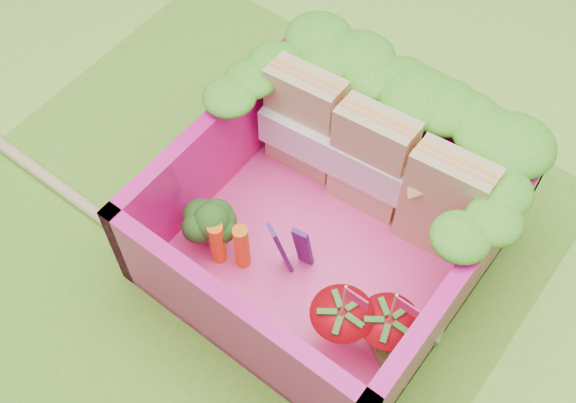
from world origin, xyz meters
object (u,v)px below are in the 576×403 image
(sandwich_stack, at_px, (372,162))
(chopsticks, at_px, (37,171))
(broccoli, at_px, (214,218))
(strawberry_right, at_px, (386,333))
(strawberry_left, at_px, (340,326))
(bento_box, at_px, (325,222))

(sandwich_stack, xyz_separation_m, chopsticks, (-1.39, -0.84, -0.32))
(broccoli, xyz_separation_m, chopsticks, (-0.97, -0.24, -0.20))
(sandwich_stack, relative_size, strawberry_right, 2.25)
(broccoli, relative_size, chopsticks, 0.16)
(broccoli, height_order, strawberry_left, strawberry_left)
(sandwich_stack, bearing_deg, strawberry_left, -65.35)
(bento_box, xyz_separation_m, chopsticks, (-1.39, -0.50, -0.25))
(sandwich_stack, relative_size, broccoli, 3.31)
(chopsticks, bearing_deg, broccoli, 14.03)
(broccoli, bearing_deg, chopsticks, -165.97)
(chopsticks, bearing_deg, sandwich_stack, 31.08)
(broccoli, bearing_deg, strawberry_right, 1.69)
(sandwich_stack, xyz_separation_m, broccoli, (-0.43, -0.60, -0.12))
(bento_box, relative_size, sandwich_stack, 1.18)
(broccoli, bearing_deg, sandwich_stack, 54.49)
(strawberry_left, relative_size, strawberry_right, 1.02)
(bento_box, height_order, strawberry_left, same)
(strawberry_right, bearing_deg, broccoli, -178.31)
(bento_box, bearing_deg, sandwich_stack, 89.07)
(broccoli, distance_m, chopsticks, 1.02)
(bento_box, bearing_deg, strawberry_left, -45.78)
(strawberry_left, bearing_deg, broccoli, 175.15)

